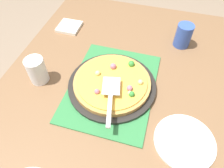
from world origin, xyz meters
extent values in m
plane|color=#84705B|center=(0.00, 0.00, 0.00)|extent=(8.00, 8.00, 0.00)
cube|color=brown|center=(0.00, 0.00, 0.73)|extent=(1.40, 1.00, 0.03)
cube|color=brown|center=(0.64, -0.44, 0.36)|extent=(0.07, 0.07, 0.72)
cube|color=brown|center=(0.64, 0.44, 0.36)|extent=(0.07, 0.07, 0.72)
cube|color=#2D753D|center=(0.00, 0.00, 0.75)|extent=(0.48, 0.36, 0.01)
cylinder|color=black|center=(0.00, 0.00, 0.76)|extent=(0.38, 0.38, 0.01)
cylinder|color=#B78442|center=(0.00, 0.00, 0.78)|extent=(0.33, 0.33, 0.02)
cylinder|color=gold|center=(0.00, 0.00, 0.79)|extent=(0.30, 0.30, 0.01)
sphere|color=#E5CC7F|center=(-0.05, -0.09, 0.80)|extent=(0.02, 0.02, 0.02)
sphere|color=red|center=(-0.01, -0.03, 0.80)|extent=(0.02, 0.02, 0.02)
sphere|color=#B76675|center=(-0.03, -0.08, 0.80)|extent=(0.03, 0.03, 0.03)
sphere|color=#B76675|center=(0.07, 0.02, 0.80)|extent=(0.03, 0.03, 0.03)
sphere|color=#338433|center=(0.11, -0.06, 0.80)|extent=(0.03, 0.03, 0.03)
sphere|color=#338433|center=(-0.05, -0.10, 0.80)|extent=(0.02, 0.02, 0.02)
sphere|color=#E5CC7F|center=(0.02, 0.07, 0.80)|extent=(0.02, 0.02, 0.02)
sphere|color=#B76675|center=(-0.08, 0.04, 0.80)|extent=(0.02, 0.02, 0.02)
sphere|color=#E5CC7F|center=(0.02, -0.12, 0.80)|extent=(0.02, 0.02, 0.02)
cylinder|color=white|center=(-0.17, -0.32, 0.76)|extent=(0.22, 0.22, 0.01)
cylinder|color=#3351AD|center=(0.37, -0.27, 0.81)|extent=(0.08, 0.08, 0.12)
cylinder|color=white|center=(-0.05, 0.32, 0.81)|extent=(0.08, 0.08, 0.12)
cube|color=silver|center=(-0.05, -0.01, 0.82)|extent=(0.10, 0.09, 0.00)
cube|color=#B2B2B7|center=(-0.16, -0.04, 0.82)|extent=(0.14, 0.05, 0.01)
cube|color=white|center=(0.35, 0.35, 0.76)|extent=(0.12, 0.12, 0.02)
camera|label=1|loc=(-0.55, -0.16, 1.47)|focal=33.44mm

